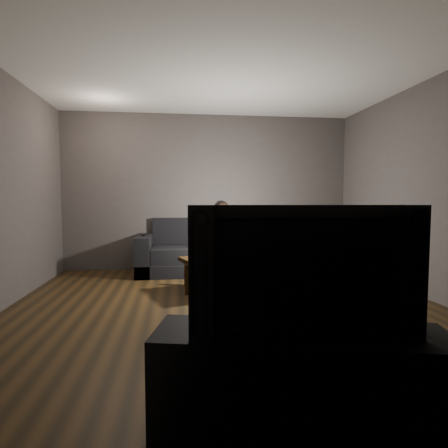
{
  "coord_description": "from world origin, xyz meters",
  "views": [
    {
      "loc": [
        -0.57,
        -4.11,
        1.25
      ],
      "look_at": [
        0.15,
        1.55,
        0.85
      ],
      "focal_mm": 30.0,
      "sensor_mm": 36.0,
      "label": 1
    }
  ],
  "objects": [
    {
      "name": "nunchuk_white",
      "position": [
        0.15,
        1.67,
        0.89
      ],
      "size": [
        0.08,
        0.1,
        0.15
      ],
      "color": "white",
      "rests_on": "child"
    },
    {
      "name": "wii_remote_black",
      "position": [
        -1.1,
        2.05,
        0.65
      ],
      "size": [
        0.08,
        0.15,
        0.03
      ],
      "color": "black",
      "rests_on": "sofa"
    },
    {
      "name": "ceiling",
      "position": [
        0.0,
        0.0,
        2.7
      ],
      "size": [
        5.0,
        5.0,
        0.02
      ],
      "primitive_type": "cube",
      "color": "beige",
      "rests_on": "back_wall"
    },
    {
      "name": "media_console",
      "position": [
        0.07,
        -2.27,
        0.28
      ],
      "size": [
        1.61,
        0.78,
        0.55
      ],
      "primitive_type": "cube",
      "rotation": [
        0.0,
        0.0,
        -0.23
      ],
      "color": "black",
      "rests_on": "floor"
    },
    {
      "name": "back_wall",
      "position": [
        0.0,
        2.5,
        1.35
      ],
      "size": [
        5.0,
        0.04,
        2.7
      ],
      "primitive_type": "cube",
      "color": "#403A39",
      "rests_on": "ground"
    },
    {
      "name": "child",
      "position": [
        0.22,
        2.06,
        0.72
      ],
      "size": [
        0.42,
        0.52,
        1.04
      ],
      "color": "black",
      "rests_on": "sofa"
    },
    {
      "name": "sofa",
      "position": [
        -0.05,
        2.13,
        0.29
      ],
      "size": [
        2.33,
        1.01,
        0.9
      ],
      "color": "black",
      "rests_on": "floor"
    },
    {
      "name": "floor",
      "position": [
        0.0,
        0.0,
        0.0
      ],
      "size": [
        5.0,
        5.0,
        0.0
      ],
      "primitive_type": "plane",
      "color": "black",
      "rests_on": "ground"
    },
    {
      "name": "coffee_table",
      "position": [
        0.12,
        0.93,
        0.38
      ],
      "size": [
        1.35,
        0.97,
        0.44
      ],
      "color": "black",
      "rests_on": "floor"
    },
    {
      "name": "wii_console",
      "position": [
        0.68,
        -2.27,
        0.66
      ],
      "size": [
        0.07,
        0.17,
        0.22
      ],
      "primitive_type": "cube",
      "rotation": [
        0.0,
        0.0,
        0.1
      ],
      "color": "white",
      "rests_on": "media_console"
    },
    {
      "name": "tv",
      "position": [
        0.07,
        -2.27,
        0.89
      ],
      "size": [
        1.17,
        0.26,
        0.67
      ],
      "primitive_type": "imported",
      "rotation": [
        0.0,
        0.0,
        -0.1
      ],
      "color": "black",
      "rests_on": "media_console"
    },
    {
      "name": "right_wall",
      "position": [
        2.5,
        0.0,
        1.35
      ],
      "size": [
        0.04,
        5.0,
        2.7
      ],
      "primitive_type": "cube",
      "color": "#403A39",
      "rests_on": "ground"
    },
    {
      "name": "wii_remote_red",
      "position": [
        0.3,
        1.66,
        0.94
      ],
      "size": [
        0.06,
        0.08,
        0.22
      ],
      "color": "red",
      "rests_on": "child"
    },
    {
      "name": "front_wall",
      "position": [
        0.0,
        -2.5,
        1.35
      ],
      "size": [
        5.0,
        0.04,
        2.7
      ],
      "primitive_type": "cube",
      "color": "#403A39",
      "rests_on": "ground"
    }
  ]
}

